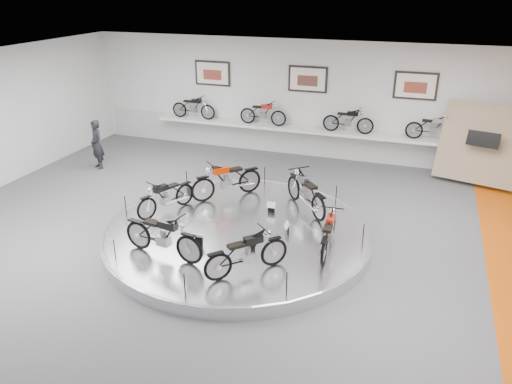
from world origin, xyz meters
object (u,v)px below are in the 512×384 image
(visitor, at_px, (97,145))
(shelf, at_px, (304,130))
(bike_d, at_px, (163,235))
(bike_e, at_px, (247,253))
(bike_b, at_px, (227,179))
(bike_c, at_px, (166,196))
(bike_f, at_px, (329,233))
(bike_a, at_px, (306,191))
(display_platform, at_px, (238,233))

(visitor, bearing_deg, shelf, 60.93)
(bike_d, height_order, visitor, visitor)
(bike_e, relative_size, visitor, 0.97)
(bike_e, xyz_separation_m, visitor, (-7.05, 4.92, 0.05))
(shelf, distance_m, bike_b, 4.85)
(visitor, bearing_deg, bike_c, -2.08)
(bike_d, bearing_deg, bike_f, 31.84)
(shelf, distance_m, bike_a, 5.02)
(display_platform, xyz_separation_m, bike_b, (-0.95, 1.65, 0.66))
(display_platform, height_order, bike_f, bike_f)
(bike_f, bearing_deg, shelf, 15.76)
(display_platform, xyz_separation_m, bike_a, (1.28, 1.55, 0.66))
(bike_e, bearing_deg, bike_f, -0.39)
(bike_a, height_order, bike_b, bike_b)
(bike_b, relative_size, visitor, 1.07)
(bike_c, bearing_deg, bike_a, 134.57)
(bike_b, bearing_deg, shelf, -147.75)
(bike_b, bearing_deg, display_platform, 73.37)
(display_platform, distance_m, bike_f, 2.37)
(shelf, relative_size, bike_e, 6.98)
(visitor, bearing_deg, bike_a, 20.97)
(bike_c, bearing_deg, bike_f, 104.90)
(display_platform, relative_size, bike_b, 3.67)
(bike_b, xyz_separation_m, bike_f, (3.21, -2.02, -0.07))
(bike_c, xyz_separation_m, bike_f, (4.30, -0.61, -0.00))
(bike_b, bearing_deg, bike_c, 5.92)
(bike_a, bearing_deg, bike_b, 46.39)
(bike_d, bearing_deg, display_platform, 68.71)
(bike_a, distance_m, bike_b, 2.23)
(bike_c, bearing_deg, bike_e, 78.17)
(display_platform, relative_size, bike_a, 3.69)
(display_platform, bearing_deg, bike_a, 50.55)
(bike_a, xyz_separation_m, bike_d, (-2.30, -3.30, -0.01))
(display_platform, xyz_separation_m, bike_f, (2.27, -0.37, 0.60))
(display_platform, relative_size, bike_f, 4.22)
(shelf, height_order, bike_e, bike_e)
(bike_a, relative_size, bike_f, 1.14)
(bike_c, distance_m, bike_f, 4.34)
(bike_b, bearing_deg, bike_f, 101.40)
(bike_d, bearing_deg, visitor, 145.65)
(bike_e, bearing_deg, bike_d, 132.12)
(bike_a, bearing_deg, visitor, 36.91)
(bike_b, distance_m, bike_e, 3.90)
(bike_c, height_order, visitor, visitor)
(display_platform, height_order, bike_c, bike_c)
(display_platform, height_order, bike_e, bike_e)
(bike_a, height_order, bike_f, bike_a)
(bike_b, xyz_separation_m, bike_e, (1.84, -3.44, -0.05))
(bike_c, distance_m, bike_e, 3.56)
(bike_a, bearing_deg, bike_c, 70.52)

